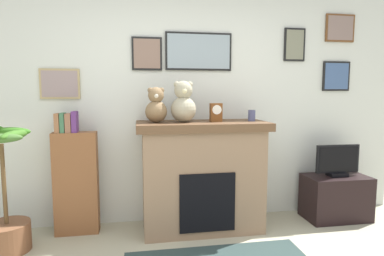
{
  "coord_description": "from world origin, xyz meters",
  "views": [
    {
      "loc": [
        -0.45,
        -1.51,
        1.41
      ],
      "look_at": [
        0.09,
        1.66,
        1.06
      ],
      "focal_mm": 29.83,
      "sensor_mm": 36.0,
      "label": 1
    }
  ],
  "objects_px": {
    "potted_plant": "(5,210)",
    "candle_jar": "(252,116)",
    "fireplace": "(202,175)",
    "mantel_clock": "(216,112)",
    "teddy_bear_brown": "(156,107)",
    "teddy_bear_grey": "(183,104)",
    "tv_stand": "(336,197)",
    "television": "(338,161)",
    "bookshelf": "(76,179)"
  },
  "relations": [
    {
      "from": "potted_plant",
      "to": "candle_jar",
      "type": "height_order",
      "value": "candle_jar"
    },
    {
      "from": "teddy_bear_grey",
      "to": "mantel_clock",
      "type": "bearing_deg",
      "value": -0.13
    },
    {
      "from": "teddy_bear_grey",
      "to": "candle_jar",
      "type": "bearing_deg",
      "value": 0.04
    },
    {
      "from": "tv_stand",
      "to": "teddy_bear_grey",
      "type": "bearing_deg",
      "value": -179.88
    },
    {
      "from": "teddy_bear_grey",
      "to": "tv_stand",
      "type": "bearing_deg",
      "value": 0.12
    },
    {
      "from": "tv_stand",
      "to": "teddy_bear_brown",
      "type": "bearing_deg",
      "value": -179.9
    },
    {
      "from": "television",
      "to": "bookshelf",
      "type": "bearing_deg",
      "value": 177.92
    },
    {
      "from": "potted_plant",
      "to": "teddy_bear_grey",
      "type": "bearing_deg",
      "value": 6.73
    },
    {
      "from": "candle_jar",
      "to": "mantel_clock",
      "type": "height_order",
      "value": "mantel_clock"
    },
    {
      "from": "fireplace",
      "to": "potted_plant",
      "type": "distance_m",
      "value": 1.83
    },
    {
      "from": "fireplace",
      "to": "candle_jar",
      "type": "distance_m",
      "value": 0.8
    },
    {
      "from": "teddy_bear_brown",
      "to": "fireplace",
      "type": "bearing_deg",
      "value": 2.25
    },
    {
      "from": "tv_stand",
      "to": "mantel_clock",
      "type": "relative_size",
      "value": 3.68
    },
    {
      "from": "mantel_clock",
      "to": "teddy_bear_grey",
      "type": "height_order",
      "value": "teddy_bear_grey"
    },
    {
      "from": "teddy_bear_grey",
      "to": "potted_plant",
      "type": "bearing_deg",
      "value": -173.27
    },
    {
      "from": "candle_jar",
      "to": "teddy_bear_grey",
      "type": "relative_size",
      "value": 0.28
    },
    {
      "from": "candle_jar",
      "to": "teddy_bear_brown",
      "type": "xyz_separation_m",
      "value": [
        -0.99,
        -0.0,
        0.1
      ]
    },
    {
      "from": "bookshelf",
      "to": "television",
      "type": "distance_m",
      "value": 2.8
    },
    {
      "from": "television",
      "to": "teddy_bear_brown",
      "type": "bearing_deg",
      "value": -179.94
    },
    {
      "from": "fireplace",
      "to": "candle_jar",
      "type": "height_order",
      "value": "candle_jar"
    },
    {
      "from": "potted_plant",
      "to": "mantel_clock",
      "type": "relative_size",
      "value": 5.99
    },
    {
      "from": "tv_stand",
      "to": "candle_jar",
      "type": "distance_m",
      "value": 1.37
    },
    {
      "from": "television",
      "to": "potted_plant",
      "type": "bearing_deg",
      "value": -176.69
    },
    {
      "from": "fireplace",
      "to": "teddy_bear_grey",
      "type": "height_order",
      "value": "teddy_bear_grey"
    },
    {
      "from": "television",
      "to": "teddy_bear_grey",
      "type": "relative_size",
      "value": 1.23
    },
    {
      "from": "potted_plant",
      "to": "teddy_bear_brown",
      "type": "xyz_separation_m",
      "value": [
        1.35,
        0.19,
        0.89
      ]
    },
    {
      "from": "fireplace",
      "to": "teddy_bear_grey",
      "type": "bearing_deg",
      "value": -174.58
    },
    {
      "from": "potted_plant",
      "to": "television",
      "type": "bearing_deg",
      "value": 3.31
    },
    {
      "from": "fireplace",
      "to": "teddy_bear_grey",
      "type": "xyz_separation_m",
      "value": [
        -0.19,
        -0.02,
        0.74
      ]
    },
    {
      "from": "television",
      "to": "tv_stand",
      "type": "bearing_deg",
      "value": 90.0
    },
    {
      "from": "potted_plant",
      "to": "teddy_bear_brown",
      "type": "height_order",
      "value": "teddy_bear_brown"
    },
    {
      "from": "candle_jar",
      "to": "potted_plant",
      "type": "bearing_deg",
      "value": -175.31
    },
    {
      "from": "potted_plant",
      "to": "teddy_bear_grey",
      "type": "distance_m",
      "value": 1.87
    },
    {
      "from": "fireplace",
      "to": "mantel_clock",
      "type": "bearing_deg",
      "value": -7.65
    },
    {
      "from": "teddy_bear_grey",
      "to": "bookshelf",
      "type": "bearing_deg",
      "value": 174.49
    },
    {
      "from": "fireplace",
      "to": "teddy_bear_brown",
      "type": "relative_size",
      "value": 3.79
    },
    {
      "from": "tv_stand",
      "to": "television",
      "type": "xyz_separation_m",
      "value": [
        0.0,
        -0.0,
        0.41
      ]
    },
    {
      "from": "television",
      "to": "mantel_clock",
      "type": "relative_size",
      "value": 2.69
    },
    {
      "from": "potted_plant",
      "to": "teddy_bear_brown",
      "type": "bearing_deg",
      "value": 8.07
    },
    {
      "from": "teddy_bear_grey",
      "to": "television",
      "type": "bearing_deg",
      "value": 0.07
    },
    {
      "from": "tv_stand",
      "to": "mantel_clock",
      "type": "height_order",
      "value": "mantel_clock"
    },
    {
      "from": "bookshelf",
      "to": "television",
      "type": "bearing_deg",
      "value": -2.08
    },
    {
      "from": "teddy_bear_brown",
      "to": "teddy_bear_grey",
      "type": "bearing_deg",
      "value": -0.02
    },
    {
      "from": "potted_plant",
      "to": "teddy_bear_brown",
      "type": "relative_size",
      "value": 3.23
    },
    {
      "from": "fireplace",
      "to": "television",
      "type": "bearing_deg",
      "value": -0.6
    },
    {
      "from": "tv_stand",
      "to": "television",
      "type": "bearing_deg",
      "value": -90.0
    },
    {
      "from": "mantel_clock",
      "to": "teddy_bear_grey",
      "type": "xyz_separation_m",
      "value": [
        -0.33,
        0.0,
        0.09
      ]
    },
    {
      "from": "fireplace",
      "to": "potted_plant",
      "type": "xyz_separation_m",
      "value": [
        -1.81,
        -0.21,
        -0.18
      ]
    },
    {
      "from": "bookshelf",
      "to": "teddy_bear_brown",
      "type": "xyz_separation_m",
      "value": [
        0.8,
        -0.1,
        0.72
      ]
    },
    {
      "from": "bookshelf",
      "to": "candle_jar",
      "type": "bearing_deg",
      "value": -3.3
    }
  ]
}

